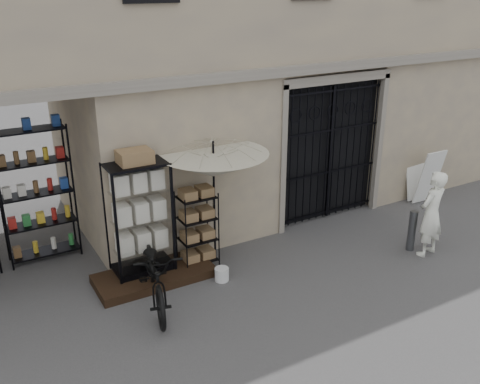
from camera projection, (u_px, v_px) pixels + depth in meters
ground at (322, 284)px, 9.02m from camera, size 80.00×80.00×0.00m
iron_gate at (325, 149)px, 11.10m from camera, size 2.50×0.21×3.00m
step_platform at (155, 276)px, 9.13m from camera, size 2.00×0.90×0.15m
display_cabinet at (140, 223)px, 8.88m from camera, size 1.08×0.82×2.08m
wire_rack at (197, 231)px, 9.35m from camera, size 0.66×0.51×1.41m
market_umbrella at (213, 159)px, 9.08m from camera, size 1.68×1.72×2.71m
white_bucket at (222, 274)px, 9.09m from camera, size 0.27×0.27×0.23m
bicycle at (157, 303)px, 8.49m from camera, size 0.94×1.20×2.02m
steel_bollard at (412, 231)px, 10.02m from camera, size 0.16×0.16×0.80m
shopkeeper at (426, 253)px, 10.02m from camera, size 0.89×1.71×0.39m
easel_sign at (423, 174)px, 12.17m from camera, size 0.61×0.70×1.26m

